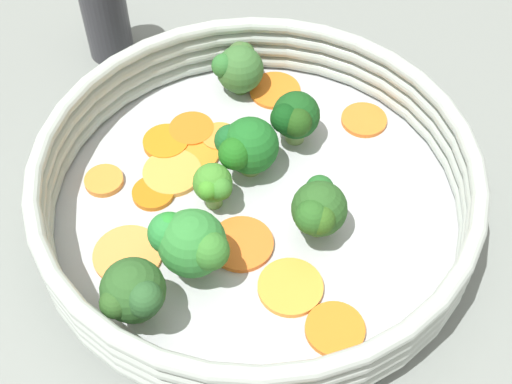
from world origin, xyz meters
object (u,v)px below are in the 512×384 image
(broccoli_floret_1, at_px, (239,66))
(salt_shaker, at_px, (103,0))
(carrot_slice_12, at_px, (275,90))
(broccoli_floret_0, at_px, (318,209))
(carrot_slice_2, at_px, (172,173))
(broccoli_floret_5, at_px, (213,185))
(broccoli_floret_6, at_px, (245,147))
(carrot_slice_0, at_px, (153,193))
(broccoli_floret_2, at_px, (295,117))
(carrot_slice_6, at_px, (104,181))
(carrot_slice_10, at_px, (241,244))
(carrot_slice_5, at_px, (195,128))
(carrot_slice_4, at_px, (335,329))
(broccoli_floret_3, at_px, (189,242))
(carrot_slice_3, at_px, (364,120))
(skillet, at_px, (256,211))
(carrot_slice_11, at_px, (166,142))
(carrot_slice_7, at_px, (220,137))
(carrot_slice_9, at_px, (188,153))
(carrot_slice_8, at_px, (128,255))
(broccoli_floret_4, at_px, (134,293))
(carrot_slice_1, at_px, (290,287))

(broccoli_floret_1, xyz_separation_m, salt_shaker, (0.12, 0.06, 0.02))
(carrot_slice_12, distance_m, broccoli_floret_0, 0.15)
(carrot_slice_2, relative_size, broccoli_floret_1, 1.05)
(broccoli_floret_5, distance_m, broccoli_floret_6, 0.04)
(carrot_slice_0, distance_m, broccoli_floret_5, 0.05)
(broccoli_floret_2, xyz_separation_m, broccoli_floret_5, (-0.02, 0.08, -0.00))
(carrot_slice_0, relative_size, carrot_slice_6, 1.07)
(carrot_slice_10, bearing_deg, carrot_slice_6, 26.19)
(broccoli_floret_6, bearing_deg, carrot_slice_5, 8.90)
(broccoli_floret_5, bearing_deg, carrot_slice_4, -176.53)
(broccoli_floret_3, bearing_deg, carrot_slice_4, -151.61)
(carrot_slice_3, height_order, salt_shaker, salt_shaker)
(skillet, height_order, carrot_slice_11, carrot_slice_11)
(broccoli_floret_1, bearing_deg, salt_shaker, 26.50)
(carrot_slice_3, distance_m, broccoli_floret_0, 0.12)
(carrot_slice_6, distance_m, broccoli_floret_6, 0.11)
(carrot_slice_7, height_order, carrot_slice_12, carrot_slice_7)
(carrot_slice_7, height_order, carrot_slice_9, carrot_slice_7)
(carrot_slice_8, bearing_deg, carrot_slice_7, -64.16)
(carrot_slice_4, height_order, broccoli_floret_5, broccoli_floret_5)
(skillet, distance_m, salt_shaker, 0.23)
(carrot_slice_12, bearing_deg, broccoli_floret_2, 158.25)
(carrot_slice_10, xyz_separation_m, broccoli_floret_6, (0.05, -0.04, 0.03))
(broccoli_floret_3, xyz_separation_m, broccoli_floret_4, (-0.01, 0.05, 0.00))
(skillet, bearing_deg, carrot_slice_5, -1.96)
(skillet, bearing_deg, carrot_slice_1, 162.95)
(carrot_slice_1, bearing_deg, carrot_slice_3, -57.57)
(skillet, bearing_deg, carrot_slice_0, 47.86)
(carrot_slice_3, height_order, broccoli_floret_5, broccoli_floret_5)
(carrot_slice_1, height_order, carrot_slice_10, same)
(carrot_slice_0, bearing_deg, carrot_slice_5, -58.03)
(carrot_slice_4, relative_size, carrot_slice_6, 1.34)
(broccoli_floret_2, bearing_deg, carrot_slice_3, -104.35)
(carrot_slice_2, bearing_deg, carrot_slice_5, -53.11)
(broccoli_floret_5, bearing_deg, broccoli_floret_0, -144.08)
(skillet, xyz_separation_m, broccoli_floret_4, (-0.03, 0.11, 0.04))
(carrot_slice_12, bearing_deg, carrot_slice_3, -150.89)
(carrot_slice_6, xyz_separation_m, broccoli_floret_3, (-0.10, -0.01, 0.03))
(carrot_slice_12, bearing_deg, broccoli_floret_6, 129.48)
(carrot_slice_4, xyz_separation_m, carrot_slice_12, (0.20, -0.10, -0.00))
(skillet, xyz_separation_m, broccoli_floret_0, (-0.04, -0.02, 0.03))
(carrot_slice_2, relative_size, carrot_slice_5, 1.25)
(carrot_slice_7, bearing_deg, skillet, 168.76)
(broccoli_floret_5, height_order, salt_shaker, salt_shaker)
(carrot_slice_6, relative_size, broccoli_floret_2, 0.65)
(carrot_slice_5, relative_size, carrot_slice_10, 0.78)
(broccoli_floret_0, bearing_deg, carrot_slice_8, 63.19)
(carrot_slice_3, xyz_separation_m, carrot_slice_9, (0.05, 0.13, 0.00))
(broccoli_floret_4, bearing_deg, carrot_slice_8, -19.25)
(carrot_slice_8, height_order, carrot_slice_10, same)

